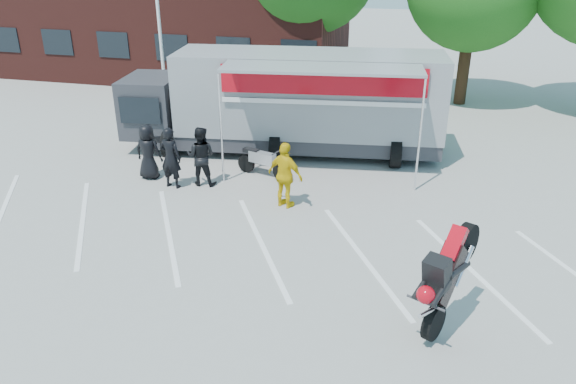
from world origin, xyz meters
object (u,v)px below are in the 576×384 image
at_px(stunt_bike_rider, 449,321).
at_px(spectator_hivis, 285,175).
at_px(parked_motorcycle, 264,176).
at_px(spectator_leather_a, 148,152).
at_px(spectator_leather_c, 201,156).
at_px(spectator_leather_b, 171,158).
at_px(transporter_truck, 294,152).

height_order(stunt_bike_rider, spectator_hivis, spectator_hivis).
xyz_separation_m(parked_motorcycle, stunt_bike_rider, (5.44, -5.92, 0.00)).
xyz_separation_m(parked_motorcycle, spectator_leather_a, (-3.28, -0.97, 0.83)).
bearing_deg(spectator_leather_c, spectator_leather_b, 21.11).
bearing_deg(transporter_truck, parked_motorcycle, -106.65).
distance_m(stunt_bike_rider, spectator_leather_c, 8.59).
bearing_deg(spectator_leather_b, parked_motorcycle, -141.46).
height_order(spectator_leather_c, spectator_hivis, spectator_hivis).
height_order(stunt_bike_rider, spectator_leather_b, spectator_leather_b).
relative_size(transporter_truck, spectator_leather_c, 5.96).
xyz_separation_m(transporter_truck, spectator_hivis, (0.80, -4.18, 0.90)).
bearing_deg(stunt_bike_rider, transporter_truck, 146.88).
bearing_deg(spectator_leather_a, spectator_leather_c, -179.78).
xyz_separation_m(stunt_bike_rider, spectator_hivis, (-4.27, 4.04, 0.90)).
bearing_deg(transporter_truck, spectator_leather_a, -145.63).
bearing_deg(spectator_leather_c, spectator_leather_a, -7.78).
relative_size(transporter_truck, stunt_bike_rider, 4.68).
bearing_deg(spectator_leather_c, transporter_truck, -125.91).
bearing_deg(spectator_hivis, transporter_truck, -58.32).
relative_size(parked_motorcycle, spectator_leather_a, 1.13).
height_order(parked_motorcycle, spectator_leather_b, spectator_leather_b).
height_order(transporter_truck, spectator_leather_c, spectator_leather_c).
bearing_deg(parked_motorcycle, transporter_truck, 8.35).
bearing_deg(transporter_truck, spectator_leather_b, -133.59).
distance_m(transporter_truck, spectator_hivis, 4.35).
distance_m(transporter_truck, parked_motorcycle, 2.33).
distance_m(transporter_truck, spectator_leather_b, 4.69).
distance_m(transporter_truck, stunt_bike_rider, 9.66).
relative_size(parked_motorcycle, spectator_leather_b, 1.04).
distance_m(transporter_truck, spectator_leather_a, 4.97).
relative_size(spectator_leather_b, spectator_leather_c, 1.03).
relative_size(parked_motorcycle, spectator_leather_c, 1.07).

